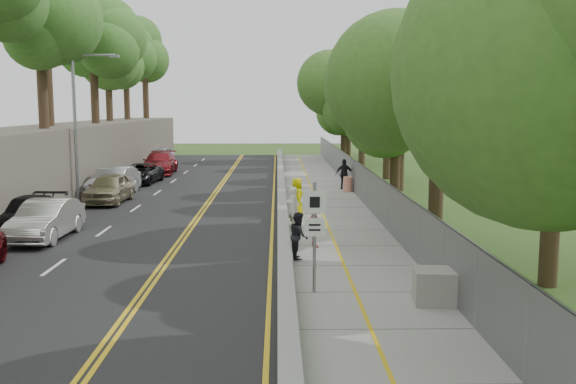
# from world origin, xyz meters

# --- Properties ---
(ground) EXTENTS (140.00, 140.00, 0.00)m
(ground) POSITION_xyz_m (0.00, 0.00, 0.00)
(ground) COLOR #33511E
(ground) RESTS_ON ground
(road) EXTENTS (11.20, 66.00, 0.04)m
(road) POSITION_xyz_m (-5.40, 15.00, 0.02)
(road) COLOR black
(road) RESTS_ON ground
(sidewalk) EXTENTS (4.20, 66.00, 0.05)m
(sidewalk) POSITION_xyz_m (2.55, 15.00, 0.03)
(sidewalk) COLOR gray
(sidewalk) RESTS_ON ground
(jersey_barrier) EXTENTS (0.42, 66.00, 0.60)m
(jersey_barrier) POSITION_xyz_m (0.25, 15.00, 0.30)
(jersey_barrier) COLOR #83D12A
(jersey_barrier) RESTS_ON ground
(rock_embankment) EXTENTS (5.00, 66.00, 4.00)m
(rock_embankment) POSITION_xyz_m (-13.50, 15.00, 2.00)
(rock_embankment) COLOR #595147
(rock_embankment) RESTS_ON ground
(chainlink_fence) EXTENTS (0.04, 66.00, 2.00)m
(chainlink_fence) POSITION_xyz_m (4.65, 15.00, 1.00)
(chainlink_fence) COLOR slate
(chainlink_fence) RESTS_ON ground
(trees_embankment) EXTENTS (6.40, 66.00, 13.00)m
(trees_embankment) POSITION_xyz_m (-13.00, 15.00, 10.50)
(trees_embankment) COLOR #4A8631
(trees_embankment) RESTS_ON rock_embankment
(trees_fenceside) EXTENTS (7.00, 66.00, 14.00)m
(trees_fenceside) POSITION_xyz_m (7.00, 15.00, 7.00)
(trees_fenceside) COLOR #48792A
(trees_fenceside) RESTS_ON ground
(streetlight) EXTENTS (2.52, 0.22, 8.00)m
(streetlight) POSITION_xyz_m (-10.46, 14.00, 4.64)
(streetlight) COLOR gray
(streetlight) RESTS_ON ground
(signpost) EXTENTS (0.62, 0.09, 3.10)m
(signpost) POSITION_xyz_m (1.05, -3.02, 1.96)
(signpost) COLOR gray
(signpost) RESTS_ON sidewalk
(construction_barrel) EXTENTS (0.55, 0.55, 0.91)m
(construction_barrel) POSITION_xyz_m (4.30, 18.15, 0.51)
(construction_barrel) COLOR red
(construction_barrel) RESTS_ON sidewalk
(concrete_block) EXTENTS (1.43, 1.12, 0.89)m
(concrete_block) POSITION_xyz_m (4.30, -4.00, 0.50)
(concrete_block) COLOR gray
(concrete_block) RESTS_ON sidewalk
(car_1) EXTENTS (1.73, 4.68, 1.53)m
(car_1) POSITION_xyz_m (-9.00, 4.45, 0.80)
(car_1) COLOR beige
(car_1) RESTS_ON road
(car_3) EXTENTS (2.28, 4.89, 1.38)m
(car_3) POSITION_xyz_m (-10.46, 6.32, 0.73)
(car_3) COLOR black
(car_3) RESTS_ON road
(car_4) EXTENTS (2.03, 4.71, 1.58)m
(car_4) POSITION_xyz_m (-9.00, 13.96, 0.83)
(car_4) COLOR tan
(car_4) RESTS_ON road
(car_5) EXTENTS (2.20, 5.11, 1.64)m
(car_5) POSITION_xyz_m (-9.48, 16.75, 0.86)
(car_5) COLOR #B6BABF
(car_5) RESTS_ON road
(car_6) EXTENTS (2.61, 4.95, 1.33)m
(car_6) POSITION_xyz_m (-9.18, 22.57, 0.70)
(car_6) COLOR black
(car_6) RESTS_ON road
(car_7) EXTENTS (2.58, 5.85, 1.67)m
(car_7) POSITION_xyz_m (-9.00, 28.71, 0.88)
(car_7) COLOR maroon
(car_7) RESTS_ON road
(car_8) EXTENTS (2.19, 4.55, 1.50)m
(car_8) POSITION_xyz_m (-10.60, 38.16, 0.79)
(car_8) COLOR silver
(car_8) RESTS_ON road
(painter_0) EXTENTS (0.74, 0.98, 1.82)m
(painter_0) POSITION_xyz_m (0.94, 9.39, 0.96)
(painter_0) COLOR #D2C904
(painter_0) RESTS_ON sidewalk
(painter_1) EXTENTS (0.56, 0.72, 1.76)m
(painter_1) POSITION_xyz_m (0.75, 6.59, 0.93)
(painter_1) COLOR white
(painter_1) RESTS_ON sidewalk
(painter_2) EXTENTS (0.65, 0.81, 1.60)m
(painter_2) POSITION_xyz_m (0.75, 1.00, 0.85)
(painter_2) COLOR black
(painter_2) RESTS_ON sidewalk
(painter_3) EXTENTS (0.74, 1.16, 1.71)m
(painter_3) POSITION_xyz_m (1.45, 2.81, 0.91)
(painter_3) COLOR #94443E
(painter_3) RESTS_ON sidewalk
(person_far) EXTENTS (1.13, 0.50, 1.89)m
(person_far) POSITION_xyz_m (4.20, 19.32, 1.00)
(person_far) COLOR black
(person_far) RESTS_ON sidewalk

